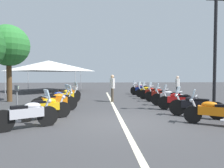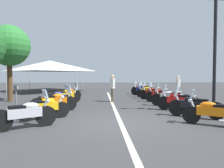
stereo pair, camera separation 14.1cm
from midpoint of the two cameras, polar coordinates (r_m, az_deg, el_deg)
The scene contains 23 objects.
ground_plane at distance 7.69m, azimuth 2.83°, elevation -10.36°, with size 80.00×80.00×0.00m, color #38383A.
lane_centre_stripe at distance 11.41m, azimuth 0.81°, elevation -6.12°, with size 18.11×0.16×0.01m, color beige.
motorcycle_left_row_0 at distance 7.25m, azimuth -21.83°, elevation -7.49°, with size 1.19×1.79×1.23m.
motorcycle_left_row_1 at distance 8.49m, azimuth -17.49°, elevation -6.13°, with size 1.18×1.83×1.00m.
motorcycle_left_row_2 at distance 10.15m, azimuth -14.87°, elevation -4.56°, with size 1.13×2.01×1.23m.
motorcycle_left_row_3 at distance 11.48m, azimuth -14.75°, elevation -3.82°, with size 1.20×1.79×1.21m.
motorcycle_left_row_4 at distance 13.10m, azimuth -12.34°, elevation -3.11°, with size 1.21×1.84×0.98m.
motorcycle_left_row_5 at distance 14.49m, azimuth -11.82°, elevation -2.48°, with size 1.29×1.85×1.21m.
motorcycle_right_row_0 at distance 7.95m, azimuth 26.13°, elevation -6.81°, with size 1.16×1.83×1.20m.
motorcycle_right_row_1 at distance 9.12m, azimuth 21.92°, elevation -5.45°, with size 1.43×1.83×1.23m.
motorcycle_right_row_2 at distance 10.55m, azimuth 17.94°, elevation -4.36°, with size 1.24×1.86×1.22m.
motorcycle_right_row_3 at distance 11.89m, azimuth 15.92°, elevation -3.55°, with size 1.15×2.03×1.23m.
motorcycle_right_row_4 at distance 13.44m, azimuth 13.26°, elevation -2.85°, with size 1.35×1.77×1.22m.
motorcycle_right_row_5 at distance 14.81m, azimuth 11.40°, elevation -2.35°, with size 1.29×1.85×1.22m.
motorcycle_right_row_6 at distance 16.20m, azimuth 10.05°, elevation -1.99°, with size 1.33×1.75×1.19m.
motorcycle_right_row_7 at distance 17.80m, azimuth 8.55°, elevation -1.56°, with size 1.36×1.84×1.01m.
motorcycle_right_row_8 at distance 19.24m, azimuth 8.36°, elevation -1.25°, with size 1.14×1.92×1.21m.
street_lamp_twin_globe at distance 10.58m, azimuth 26.52°, elevation 12.56°, with size 0.32×1.22×5.35m.
parking_meter at distance 9.41m, azimuth -24.16°, elevation -2.68°, with size 0.19×0.14×1.29m.
bystander_0 at distance 16.68m, azimuth 17.71°, elevation -0.22°, with size 0.46×0.32×1.64m.
bystander_1 at distance 13.37m, azimuth 0.42°, elevation -0.51°, with size 0.53×0.32×1.72m.
roadside_tree_1 at distance 15.11m, azimuth -25.86°, elevation 9.22°, with size 2.61×2.61×4.89m.
event_tent at distance 22.90m, azimuth -16.39°, elevation 4.73°, with size 6.87×6.87×3.20m.
Camera 2 is at (-7.45, 0.72, 1.71)m, focal length 33.73 mm.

